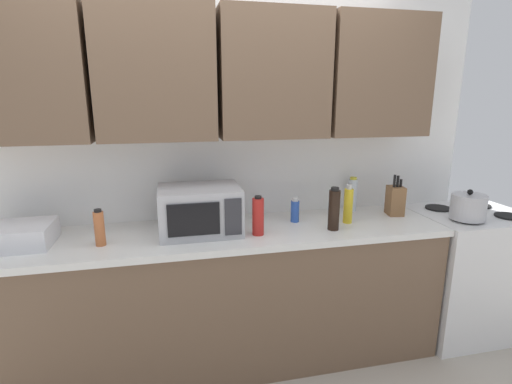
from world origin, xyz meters
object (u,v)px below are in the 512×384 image
at_px(bottle_red_sauce, 258,216).
at_px(bottle_soy_dark, 334,209).
at_px(bottle_blue_cleaner, 295,210).
at_px(dish_rack, 16,236).
at_px(bottle_spice_jar, 99,228).
at_px(bottle_yellow_mustard, 348,205).
at_px(bottle_clear_tall, 352,195).
at_px(knife_block, 395,200).
at_px(kettle, 468,207).
at_px(stove_range, 464,271).
at_px(microwave, 200,210).

relative_size(bottle_red_sauce, bottle_soy_dark, 0.89).
bearing_deg(bottle_blue_cleaner, dish_rack, -177.62).
distance_m(bottle_spice_jar, bottle_yellow_mustard, 1.51).
height_order(bottle_red_sauce, bottle_clear_tall, bottle_clear_tall).
distance_m(knife_block, bottle_soy_dark, 0.58).
xyz_separation_m(dish_rack, knife_block, (2.36, 0.07, 0.04)).
bearing_deg(bottle_yellow_mustard, kettle, -9.59).
bearing_deg(bottle_soy_dark, bottle_clear_tall, 49.70).
xyz_separation_m(stove_range, dish_rack, (-2.92, 0.02, 0.51)).
bearing_deg(stove_range, bottle_soy_dark, -174.25).
bearing_deg(microwave, bottle_red_sauce, -19.97).
distance_m(microwave, bottle_blue_cleaner, 0.63).
relative_size(microwave, bottle_red_sauce, 2.02).
relative_size(kettle, bottle_blue_cleaner, 1.34).
bearing_deg(bottle_clear_tall, bottle_yellow_mustard, -121.72).
bearing_deg(microwave, bottle_soy_dark, -9.54).
distance_m(knife_block, bottle_blue_cleaner, 0.73).
relative_size(stove_range, bottle_spice_jar, 4.40).
bearing_deg(stove_range, knife_block, 171.31).
xyz_separation_m(kettle, bottle_yellow_mustard, (-0.79, 0.13, 0.02)).
relative_size(kettle, knife_block, 0.77).
distance_m(microwave, dish_rack, 1.01).
bearing_deg(knife_block, bottle_yellow_mustard, -166.95).
height_order(knife_block, bottle_spice_jar, knife_block).
bearing_deg(bottle_spice_jar, bottle_clear_tall, 10.56).
height_order(bottle_spice_jar, bottle_soy_dark, bottle_soy_dark).
distance_m(microwave, bottle_red_sauce, 0.35).
relative_size(kettle, bottle_yellow_mustard, 0.86).
bearing_deg(bottle_yellow_mustard, bottle_soy_dark, -144.04).
bearing_deg(bottle_red_sauce, knife_block, 10.19).
distance_m(kettle, dish_rack, 2.76).
distance_m(bottle_blue_cleaner, bottle_soy_dark, 0.28).
height_order(knife_block, bottle_red_sauce, knife_block).
bearing_deg(bottle_spice_jar, knife_block, 4.72).
relative_size(knife_block, bottle_red_sauce, 1.20).
bearing_deg(kettle, bottle_blue_cleaner, 168.53).
bearing_deg(knife_block, bottle_red_sauce, -169.81).
height_order(dish_rack, bottle_blue_cleaner, bottle_blue_cleaner).
bearing_deg(bottle_soy_dark, bottle_yellow_mustard, 35.96).
bearing_deg(bottle_red_sauce, bottle_yellow_mustard, 8.33).
xyz_separation_m(knife_block, bottle_clear_tall, (-0.25, 0.15, 0.02)).
distance_m(bottle_red_sauce, bottle_soy_dark, 0.47).
height_order(stove_range, bottle_clear_tall, bottle_clear_tall).
relative_size(bottle_red_sauce, bottle_yellow_mustard, 0.93).
xyz_separation_m(bottle_red_sauce, bottle_yellow_mustard, (0.62, 0.09, 0.00)).
xyz_separation_m(dish_rack, bottle_blue_cleaner, (1.63, 0.07, 0.02)).
height_order(bottle_blue_cleaner, bottle_spice_jar, bottle_spice_jar).
height_order(kettle, bottle_clear_tall, bottle_clear_tall).
xyz_separation_m(knife_block, bottle_yellow_mustard, (-0.40, -0.09, 0.01)).
bearing_deg(bottle_blue_cleaner, bottle_soy_dark, -47.44).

